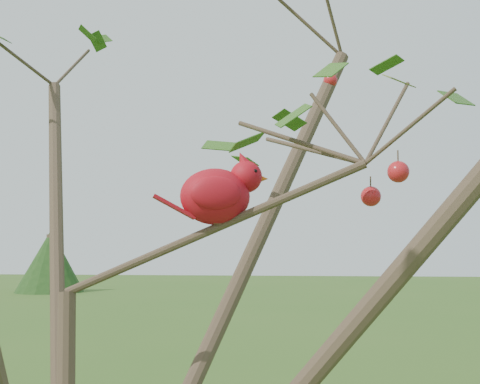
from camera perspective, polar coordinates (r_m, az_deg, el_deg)
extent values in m
sphere|color=red|center=(1.75, 8.56, 10.42)|extent=(0.04, 0.04, 0.04)
sphere|color=red|center=(1.22, 12.30, -0.41)|extent=(0.04, 0.04, 0.04)
sphere|color=red|center=(1.14, 14.78, 1.86)|extent=(0.04, 0.04, 0.04)
ellipsoid|color=red|center=(1.19, -2.37, -0.44)|extent=(0.16, 0.14, 0.11)
sphere|color=red|center=(1.20, 0.57, 1.45)|extent=(0.08, 0.08, 0.06)
cone|color=red|center=(1.21, 0.32, 2.98)|extent=(0.06, 0.05, 0.05)
cone|color=#D85914|center=(1.21, 2.07, 1.27)|extent=(0.03, 0.03, 0.02)
ellipsoid|color=black|center=(1.21, 1.57, 1.23)|extent=(0.03, 0.04, 0.03)
cube|color=red|center=(1.18, -6.25, -1.42)|extent=(0.09, 0.06, 0.05)
ellipsoid|color=red|center=(1.23, -2.92, -0.44)|extent=(0.10, 0.06, 0.06)
ellipsoid|color=red|center=(1.14, -2.30, -0.10)|extent=(0.10, 0.06, 0.06)
cylinder|color=#3C2C20|center=(27.96, -17.55, -6.45)|extent=(0.38, 0.38, 2.53)
cone|color=#193713|center=(27.96, -17.54, -6.23)|extent=(2.96, 2.96, 2.75)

